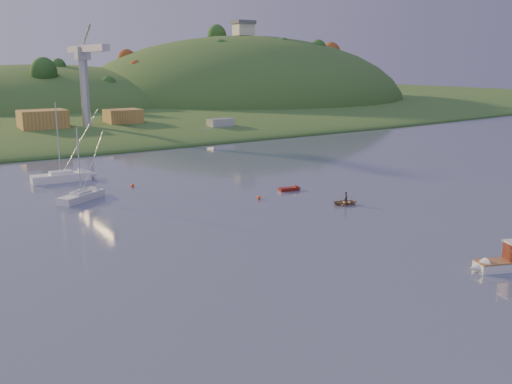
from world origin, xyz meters
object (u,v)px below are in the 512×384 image
red_tender (293,189)px  fishing_boat (497,262)px  sailboat_far (61,176)px  canoe (346,202)px  sailboat_near (81,196)px

red_tender → fishing_boat: bearing=-85.1°
fishing_boat → sailboat_far: bearing=-50.1°
fishing_boat → canoe: (5.03, 26.39, -0.45)m
fishing_boat → canoe: 26.87m
sailboat_near → canoe: sailboat_near is taller
red_tender → sailboat_far: bearing=148.4°
canoe → red_tender: (-0.80, 10.89, -0.08)m
fishing_boat → red_tender: size_ratio=1.57×
fishing_boat → canoe: bearing=-81.2°
sailboat_far → canoe: sailboat_far is taller
fishing_boat → sailboat_near: sailboat_near is taller
fishing_boat → sailboat_near: bearing=-43.6°
canoe → fishing_boat: bearing=-171.1°
sailboat_near → fishing_boat: bearing=-95.9°
canoe → red_tender: size_ratio=0.87×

